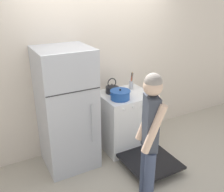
{
  "coord_description": "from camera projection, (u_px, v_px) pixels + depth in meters",
  "views": [
    {
      "loc": [
        -1.59,
        -3.38,
        2.34
      ],
      "look_at": [
        -0.02,
        -0.49,
        0.99
      ],
      "focal_mm": 40.0,
      "sensor_mm": 36.0,
      "label": 1
    }
  ],
  "objects": [
    {
      "name": "ground_plane",
      "position": [
        99.0,
        139.0,
        4.34
      ],
      "size": [
        14.0,
        14.0,
        0.0
      ],
      "primitive_type": "plane",
      "color": "#B2A893"
    },
    {
      "name": "wall_back",
      "position": [
        97.0,
        68.0,
        3.88
      ],
      "size": [
        10.0,
        0.06,
        2.55
      ],
      "color": "beige",
      "rests_on": "ground_plane"
    },
    {
      "name": "refrigerator",
      "position": [
        67.0,
        110.0,
        3.44
      ],
      "size": [
        0.71,
        0.72,
        1.72
      ],
      "color": "#B7BABF",
      "rests_on": "ground_plane"
    },
    {
      "name": "stove_range",
      "position": [
        126.0,
        121.0,
        3.99
      ],
      "size": [
        0.77,
        1.41,
        0.91
      ],
      "color": "white",
      "rests_on": "ground_plane"
    },
    {
      "name": "dutch_oven_pot",
      "position": [
        120.0,
        95.0,
        3.63
      ],
      "size": [
        0.34,
        0.3,
        0.16
      ],
      "color": "#1E4C9E",
      "rests_on": "stove_range"
    },
    {
      "name": "tea_kettle",
      "position": [
        112.0,
        89.0,
        3.86
      ],
      "size": [
        0.24,
        0.19,
        0.24
      ],
      "color": "black",
      "rests_on": "stove_range"
    },
    {
      "name": "utensil_jar",
      "position": [
        131.0,
        84.0,
        4.02
      ],
      "size": [
        0.07,
        0.07,
        0.28
      ],
      "color": "#B7BABF",
      "rests_on": "stove_range"
    },
    {
      "name": "person",
      "position": [
        150.0,
        137.0,
        2.63
      ],
      "size": [
        0.34,
        0.39,
        1.64
      ],
      "rotation": [
        0.0,
        0.0,
        1.22
      ],
      "color": "#38425B",
      "rests_on": "ground_plane"
    }
  ]
}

